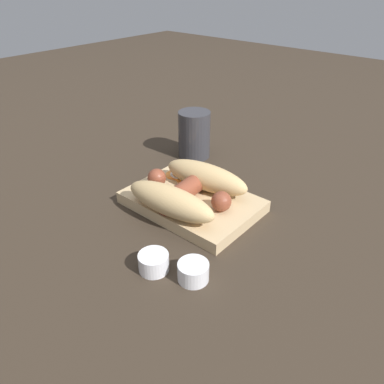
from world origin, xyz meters
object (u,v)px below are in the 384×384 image
object	(u,v)px
bread_roll	(188,188)
sausage	(187,189)
food_tray	(192,202)
condiment_cup_near	(154,263)
drink_glass	(194,135)
condiment_cup_far	(193,272)

from	to	relation	value
bread_roll	sausage	distance (m)	0.01
food_tray	condiment_cup_near	size ratio (longest dim) A/B	5.21
sausage	condiment_cup_near	xyz separation A→B (m)	(-0.07, 0.15, -0.03)
sausage	drink_glass	xyz separation A→B (m)	(0.13, -0.17, 0.01)
food_tray	drink_glass	world-z (taller)	drink_glass
bread_roll	condiment_cup_far	xyz separation A→B (m)	(-0.12, 0.13, -0.03)
food_tray	drink_glass	xyz separation A→B (m)	(0.13, -0.16, 0.04)
condiment_cup_far	drink_glass	distance (m)	0.40
food_tray	drink_glass	size ratio (longest dim) A/B	2.20
food_tray	condiment_cup_near	world-z (taller)	condiment_cup_near
condiment_cup_near	bread_roll	bearing A→B (deg)	-66.97
drink_glass	sausage	bearing A→B (deg)	127.05
food_tray	condiment_cup_far	xyz separation A→B (m)	(-0.12, 0.14, 0.00)
bread_roll	condiment_cup_far	size ratio (longest dim) A/B	4.15
sausage	drink_glass	world-z (taller)	drink_glass
food_tray	bread_roll	distance (m)	0.04
bread_roll	food_tray	bearing A→B (deg)	-81.34
condiment_cup_far	condiment_cup_near	bearing A→B (deg)	22.04
bread_roll	drink_glass	world-z (taller)	drink_glass
bread_roll	condiment_cup_near	distance (m)	0.16
bread_roll	sausage	xyz separation A→B (m)	(0.01, -0.01, -0.01)
sausage	food_tray	bearing A→B (deg)	-127.28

